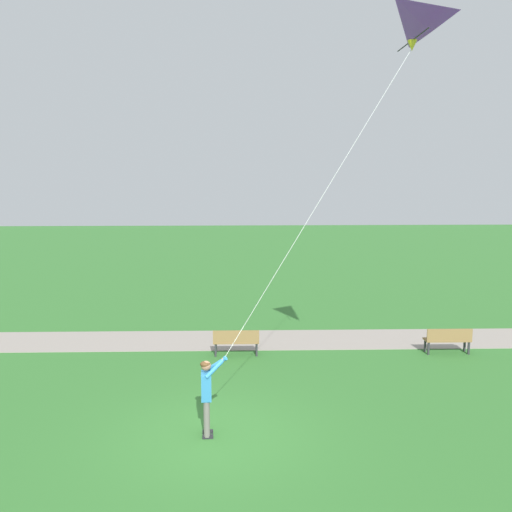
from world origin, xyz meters
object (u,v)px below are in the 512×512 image
object	(u,v)px
person_kite_flyer	(207,391)
flying_kite	(394,28)
park_bench_near_walkway	(236,340)
park_bench_far_walkway	(448,339)

from	to	relation	value
person_kite_flyer	flying_kite	size ratio (longest dim) A/B	0.24
flying_kite	park_bench_near_walkway	world-z (taller)	flying_kite
person_kite_flyer	park_bench_near_walkway	size ratio (longest dim) A/B	1.21
person_kite_flyer	park_bench_far_walkway	bearing A→B (deg)	124.91
park_bench_near_walkway	park_bench_far_walkway	xyz separation A→B (m)	(0.10, 7.00, 0.00)
person_kite_flyer	flying_kite	xyz separation A→B (m)	(-0.24, 3.97, 7.74)
person_kite_flyer	park_bench_far_walkway	xyz separation A→B (m)	(-5.34, 7.65, -0.54)
flying_kite	park_bench_far_walkway	world-z (taller)	flying_kite
flying_kite	park_bench_far_walkway	size ratio (longest dim) A/B	4.96
park_bench_far_walkway	flying_kite	bearing A→B (deg)	-35.82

